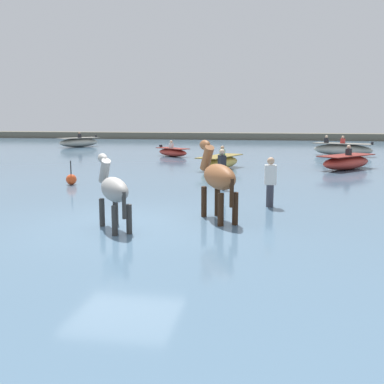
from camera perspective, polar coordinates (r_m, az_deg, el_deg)
ground_plane at (r=10.61m, az=-8.62°, el=-5.48°), size 120.00×120.00×0.00m
water_surface at (r=20.14m, az=0.51°, el=2.08°), size 90.00×90.00×0.26m
horse_lead_chestnut at (r=10.77m, az=3.27°, el=1.70°), size 1.28×1.87×2.14m
horse_trailing_grey at (r=10.01m, az=-9.87°, el=0.12°), size 1.30×1.56×1.88m
boat_near_port at (r=22.55m, az=18.85°, el=3.58°), size 3.05×3.30×1.16m
boat_near_starboard at (r=30.40m, az=18.42°, el=5.10°), size 3.93×2.72×1.27m
boat_distant_east at (r=28.45m, az=-2.45°, el=5.05°), size 2.48×2.18×1.01m
boat_mid_outer at (r=38.50m, az=-14.05°, el=6.09°), size 3.02×3.65×1.24m
boat_far_offshore at (r=21.55m, az=3.54°, el=3.75°), size 2.09×3.39×1.11m
person_onlooker_left at (r=12.58m, az=9.81°, el=0.87°), size 0.33×0.22×1.63m
person_spectator_far at (r=15.56m, az=3.78°, el=2.62°), size 0.32×0.38×1.63m
channel_buoy at (r=17.10m, az=-14.95°, el=1.56°), size 0.38×0.38×0.88m
far_shoreline at (r=50.13m, az=6.36°, el=6.85°), size 80.00×2.40×0.98m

